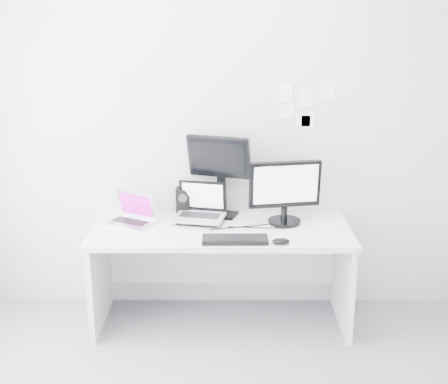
% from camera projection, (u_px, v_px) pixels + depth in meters
% --- Properties ---
extents(back_wall, '(3.60, 0.00, 3.60)m').
position_uv_depth(back_wall, '(222.00, 130.00, 4.37)').
color(back_wall, silver).
rests_on(back_wall, ground).
extents(desk, '(1.80, 0.70, 0.73)m').
position_uv_depth(desk, '(221.00, 276.00, 4.33)').
color(desk, white).
rests_on(desk, ground).
extents(macbook, '(0.38, 0.35, 0.23)m').
position_uv_depth(macbook, '(128.00, 209.00, 4.26)').
color(macbook, '#B0B0B5').
rests_on(macbook, desk).
extents(speaker, '(0.13, 0.13, 0.20)m').
position_uv_depth(speaker, '(183.00, 201.00, 4.47)').
color(speaker, black).
rests_on(speaker, desk).
extents(dell_laptop, '(0.39, 0.33, 0.29)m').
position_uv_depth(dell_laptop, '(199.00, 203.00, 4.29)').
color(dell_laptop, '#A0A2A7').
rests_on(dell_laptop, desk).
extents(rear_monitor, '(0.49, 0.30, 0.62)m').
position_uv_depth(rear_monitor, '(220.00, 175.00, 4.38)').
color(rear_monitor, black).
rests_on(rear_monitor, desk).
extents(samsung_monitor, '(0.54, 0.32, 0.47)m').
position_uv_depth(samsung_monitor, '(285.00, 192.00, 4.25)').
color(samsung_monitor, black).
rests_on(samsung_monitor, desk).
extents(keyboard, '(0.43, 0.16, 0.03)m').
position_uv_depth(keyboard, '(235.00, 240.00, 3.98)').
color(keyboard, black).
rests_on(keyboard, desk).
extents(mouse, '(0.12, 0.08, 0.04)m').
position_uv_depth(mouse, '(281.00, 241.00, 3.93)').
color(mouse, black).
rests_on(mouse, desk).
extents(wall_note_0, '(0.10, 0.00, 0.14)m').
position_uv_depth(wall_note_0, '(285.00, 93.00, 4.28)').
color(wall_note_0, white).
rests_on(wall_note_0, back_wall).
extents(wall_note_1, '(0.09, 0.00, 0.13)m').
position_uv_depth(wall_note_1, '(306.00, 99.00, 4.30)').
color(wall_note_1, white).
rests_on(wall_note_1, back_wall).
extents(wall_note_2, '(0.10, 0.00, 0.14)m').
position_uv_depth(wall_note_2, '(328.00, 91.00, 4.28)').
color(wall_note_2, white).
rests_on(wall_note_2, back_wall).
extents(wall_note_3, '(0.11, 0.00, 0.08)m').
position_uv_depth(wall_note_3, '(303.00, 121.00, 4.34)').
color(wall_note_3, white).
rests_on(wall_note_3, back_wall).
extents(wall_note_4, '(0.11, 0.00, 0.11)m').
position_uv_depth(wall_note_4, '(286.00, 112.00, 4.32)').
color(wall_note_4, white).
rests_on(wall_note_4, back_wall).
extents(wall_note_5, '(0.10, 0.00, 0.11)m').
position_uv_depth(wall_note_5, '(308.00, 120.00, 4.34)').
color(wall_note_5, white).
rests_on(wall_note_5, back_wall).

